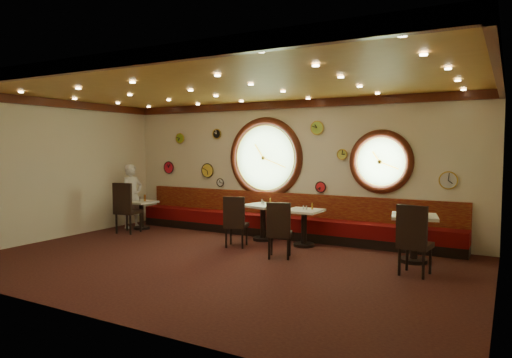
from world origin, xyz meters
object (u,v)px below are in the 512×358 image
Objects in this scene: condiment_b_pepper at (263,203)px; condiment_c_bottle at (312,206)px; table_a at (141,211)px; condiment_d_bottle at (422,211)px; condiment_c_pepper at (307,208)px; condiment_b_bottle at (270,201)px; table_d at (414,232)px; condiment_a_pepper at (140,200)px; chair_b at (235,218)px; condiment_a_bottle at (145,198)px; table_b at (263,218)px; condiment_d_salt at (411,212)px; condiment_d_pepper at (413,213)px; condiment_c_salt at (303,207)px; condiment_a_salt at (140,199)px; table_c at (304,223)px; chair_a at (125,205)px; condiment_b_salt at (262,202)px; chair_c at (279,226)px; waiter at (132,196)px.

condiment_c_bottle reaches higher than condiment_b_pepper.
condiment_d_bottle is (6.89, -0.05, 0.49)m from table_a.
condiment_c_pepper is 1.03m from condiment_b_bottle.
table_d reaches higher than condiment_a_pepper.
table_a is 1.08× the size of chair_b.
condiment_d_bottle is at bearing -0.98° from condiment_a_bottle.
condiment_d_salt is (3.29, -0.31, 0.41)m from table_b.
condiment_c_bottle is at bearing 3.08° from table_a.
condiment_d_pepper reaches higher than condiment_d_salt.
condiment_d_salt is 1.06× the size of condiment_c_pepper.
condiment_d_bottle is (3.35, -0.44, 0.06)m from condiment_b_bottle.
condiment_d_pepper is (2.31, -0.33, 0.09)m from condiment_c_salt.
condiment_d_salt is 6.72m from condiment_a_pepper.
table_d is at bearing -1.54° from condiment_a_bottle.
condiment_c_salt reaches higher than condiment_a_salt.
condiment_a_pepper is (-4.49, -0.20, 0.27)m from table_c.
condiment_a_pepper is (-0.12, 0.61, 0.05)m from chair_a.
condiment_d_pepper reaches higher than table_b.
condiment_a_pepper is at bearing 178.95° from condiment_d_pepper.
condiment_c_bottle is at bearing 172.25° from condiment_d_salt.
table_d is at bearing -150.59° from condiment_d_bottle.
table_b is 1.17m from condiment_c_pepper.
condiment_a_pepper is 0.99× the size of condiment_c_pepper.
condiment_b_salt is at bearing 4.62° from condiment_a_salt.
chair_a is at bearing -174.58° from condiment_d_salt.
condiment_a_salt is at bearing -176.34° from table_b.
table_c is at bearing 175.31° from condiment_d_salt.
condiment_d_bottle is at bearing -0.86° from condiment_a_salt.
condiment_b_pepper is at bearing 3.92° from table_a.
condiment_c_bottle is at bearing 3.48° from chair_a.
table_b is at bearing 172.33° from condiment_d_pepper.
table_c is at bearing -9.31° from condiment_b_salt.
chair_b is at bearing -171.74° from condiment_d_pepper.
table_b reaches higher than table_a.
chair_a reaches higher than chair_c.
condiment_b_bottle is at bearing 5.32° from condiment_a_salt.
condiment_d_pepper reaches higher than condiment_b_pepper.
condiment_c_salt is 0.63× the size of condiment_c_bottle.
table_d reaches higher than table_b.
chair_a is 5.47× the size of condiment_c_bottle.
table_d is at bearing 3.60° from chair_c.
condiment_d_pepper is (3.49, 0.51, 0.30)m from chair_b.
condiment_b_pepper is (3.46, 0.29, 0.10)m from condiment_a_pepper.
condiment_a_pepper is (-0.01, -0.05, 0.31)m from table_a.
condiment_c_bottle is at bearing 2.33° from condiment_a_bottle.
table_b is at bearing -137.89° from condiment_b_bottle.
condiment_c_salt is (1.10, -0.17, -0.04)m from condiment_b_salt.
chair_b is at bearing -10.88° from condiment_a_pepper.
condiment_c_pepper is at bearing 171.92° from condiment_d_pepper.
waiter is (-4.82, -0.12, 0.34)m from table_c.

